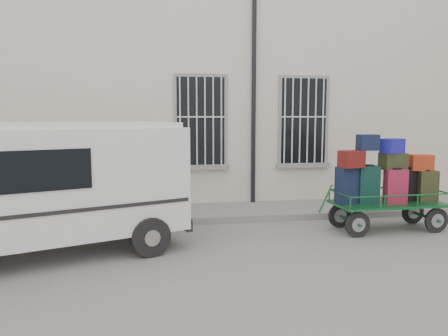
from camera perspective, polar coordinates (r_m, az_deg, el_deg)
name	(u,v)px	position (r m, az deg, el deg)	size (l,w,h in m)	color
ground	(239,241)	(8.52, 1.93, -9.46)	(80.00, 80.00, 0.00)	slate
building	(205,96)	(13.62, -2.53, 9.41)	(24.00, 5.15, 6.00)	beige
sidewalk	(221,212)	(10.60, -0.37, -5.77)	(24.00, 1.70, 0.15)	slate
luggage_cart	(385,184)	(9.67, 20.32, -2.01)	(2.69, 1.11, 2.01)	black
van	(49,180)	(7.98, -21.94, -1.49)	(4.86, 3.32, 2.28)	silver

